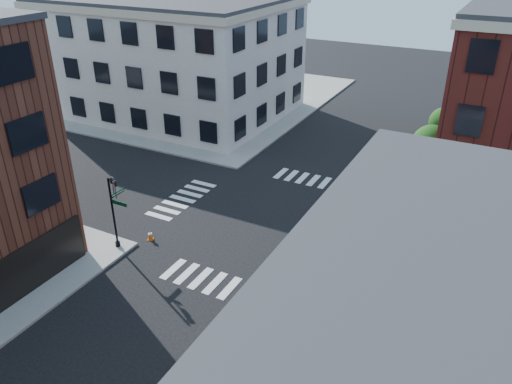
% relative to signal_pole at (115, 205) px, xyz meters
% --- Properties ---
extents(ground, '(120.00, 120.00, 0.00)m').
position_rel_signal_pole_xyz_m(ground, '(6.72, 6.68, -2.86)').
color(ground, black).
rests_on(ground, ground).
extents(sidewalk_nw, '(30.00, 30.00, 0.15)m').
position_rel_signal_pole_xyz_m(sidewalk_nw, '(-14.28, 27.68, -2.78)').
color(sidewalk_nw, gray).
rests_on(sidewalk_nw, ground).
extents(building_nw, '(22.00, 16.00, 11.00)m').
position_rel_signal_pole_xyz_m(building_nw, '(-12.28, 22.68, 2.64)').
color(building_nw, silver).
rests_on(building_nw, ground).
extents(tree_near, '(2.69, 2.69, 4.49)m').
position_rel_signal_pole_xyz_m(tree_near, '(14.28, 16.65, 0.30)').
color(tree_near, black).
rests_on(tree_near, ground).
extents(tree_far, '(2.43, 2.43, 4.07)m').
position_rel_signal_pole_xyz_m(tree_far, '(14.28, 22.65, 0.02)').
color(tree_far, black).
rests_on(tree_far, ground).
extents(signal_pole, '(1.29, 1.24, 4.60)m').
position_rel_signal_pole_xyz_m(signal_pole, '(0.00, 0.00, 0.00)').
color(signal_pole, black).
rests_on(signal_pole, ground).
extents(box_truck, '(8.28, 2.77, 3.70)m').
position_rel_signal_pole_xyz_m(box_truck, '(19.23, 1.95, -0.93)').
color(box_truck, white).
rests_on(box_truck, ground).
extents(traffic_cone, '(0.42, 0.42, 0.63)m').
position_rel_signal_pole_xyz_m(traffic_cone, '(1.02, 1.50, -2.55)').
color(traffic_cone, '#E05809').
rests_on(traffic_cone, ground).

